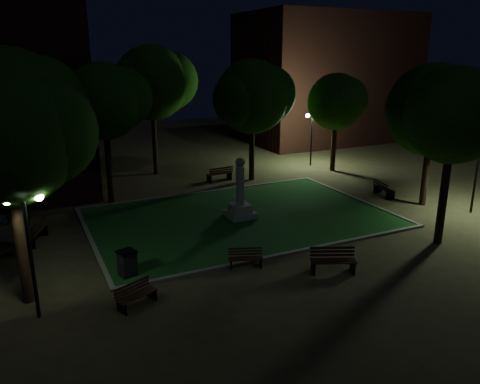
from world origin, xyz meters
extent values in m
plane|color=#4C4028|center=(0.00, 0.00, 0.00)|extent=(80.00, 80.00, 0.00)
cube|color=#1A4B1A|center=(0.00, 2.00, 0.04)|extent=(15.00, 10.00, 0.08)
cube|color=slate|center=(0.00, -3.10, 0.06)|extent=(15.40, 0.20, 0.12)
cube|color=slate|center=(0.00, 7.10, 0.06)|extent=(15.40, 0.20, 0.12)
cube|color=slate|center=(-7.60, 2.00, 0.06)|extent=(0.20, 10.00, 0.12)
cube|color=slate|center=(7.60, 2.00, 0.06)|extent=(0.20, 10.00, 0.12)
cube|color=gray|center=(0.00, 2.00, 0.23)|extent=(1.40, 1.40, 0.30)
cube|color=gray|center=(0.00, 2.00, 0.58)|extent=(1.00, 1.00, 0.40)
cylinder|color=gray|center=(0.00, 2.00, 1.78)|extent=(0.44, 0.44, 2.00)
sphere|color=gray|center=(0.00, 2.00, 3.03)|extent=(0.50, 0.50, 0.50)
cube|color=#4C1F18|center=(18.00, 20.00, 6.00)|extent=(16.00, 10.00, 12.00)
cylinder|color=black|center=(-10.41, -2.57, 2.21)|extent=(0.36, 0.36, 4.43)
sphere|color=#225610|center=(-10.41, -2.57, 5.77)|extent=(4.48, 4.48, 4.48)
sphere|color=#225610|center=(-9.29, -2.37, 5.87)|extent=(3.58, 3.58, 3.58)
cylinder|color=black|center=(-5.57, 7.71, 2.28)|extent=(0.36, 0.36, 4.56)
sphere|color=#225610|center=(-5.57, 7.71, 5.83)|extent=(4.24, 4.24, 4.24)
sphere|color=#225610|center=(-4.51, 7.91, 5.93)|extent=(3.40, 3.40, 3.40)
sphere|color=#225610|center=(-6.42, 7.41, 5.73)|extent=(3.18, 3.18, 3.18)
cylinder|color=black|center=(4.11, 8.76, 2.09)|extent=(0.36, 0.36, 4.17)
sphere|color=#225610|center=(4.11, 8.76, 5.63)|extent=(4.87, 4.87, 4.87)
sphere|color=#225610|center=(5.33, 8.96, 5.73)|extent=(3.90, 3.90, 3.90)
sphere|color=#225610|center=(3.14, 8.46, 5.53)|extent=(3.65, 3.65, 3.65)
cylinder|color=black|center=(10.73, 8.53, 1.92)|extent=(0.36, 0.36, 3.83)
sphere|color=#225610|center=(10.73, 8.53, 5.04)|extent=(4.04, 4.04, 4.04)
sphere|color=#225610|center=(11.74, 8.73, 5.14)|extent=(3.23, 3.23, 3.23)
sphere|color=#225610|center=(9.93, 8.23, 4.94)|extent=(3.03, 3.03, 3.03)
cylinder|color=black|center=(10.45, -0.43, 1.95)|extent=(0.36, 0.36, 3.90)
sphere|color=#225610|center=(10.45, -0.43, 5.41)|extent=(5.05, 5.05, 5.05)
sphere|color=#225610|center=(11.71, -0.23, 5.51)|extent=(4.04, 4.04, 4.04)
sphere|color=#225610|center=(9.44, -0.73, 5.31)|extent=(3.78, 3.78, 3.78)
cylinder|color=black|center=(6.72, -4.93, 2.29)|extent=(0.36, 0.36, 4.58)
sphere|color=#225610|center=(6.72, -4.93, 5.83)|extent=(4.16, 4.16, 4.16)
sphere|color=#225610|center=(7.76, -4.73, 5.93)|extent=(3.33, 3.33, 3.33)
sphere|color=#225610|center=(5.89, -5.23, 5.73)|extent=(3.12, 3.12, 3.12)
cylinder|color=black|center=(-10.14, 6.86, 2.19)|extent=(0.36, 0.36, 4.39)
sphere|color=#225610|center=(-10.14, 6.86, 6.02)|extent=(5.45, 5.45, 5.45)
sphere|color=#225610|center=(-8.77, 7.06, 6.12)|extent=(4.36, 4.36, 4.36)
cylinder|color=black|center=(-1.35, 13.16, 2.44)|extent=(0.36, 0.36, 4.88)
sphere|color=#225610|center=(-1.35, 13.16, 6.41)|extent=(5.11, 5.11, 5.11)
sphere|color=#225610|center=(-0.07, 13.36, 6.51)|extent=(4.09, 4.09, 4.09)
sphere|color=#225610|center=(-2.37, 12.86, 6.31)|extent=(3.83, 3.83, 3.83)
cylinder|color=black|center=(-10.14, -3.82, 2.05)|extent=(0.12, 0.12, 4.09)
cylinder|color=black|center=(-10.14, -3.82, 4.09)|extent=(0.90, 0.08, 0.08)
sphere|color=#D8FFD8|center=(-10.59, -3.82, 4.09)|extent=(0.28, 0.28, 0.28)
sphere|color=#D8FFD8|center=(-9.69, -3.82, 4.09)|extent=(0.28, 0.28, 0.28)
cylinder|color=black|center=(11.80, -2.59, 2.20)|extent=(0.12, 0.12, 4.39)
sphere|color=#D8FFD8|center=(11.35, -2.59, 4.39)|extent=(0.28, 0.28, 0.28)
cylinder|color=black|center=(-10.67, 9.15, 2.06)|extent=(0.12, 0.12, 4.11)
cylinder|color=black|center=(-10.67, 9.15, 4.11)|extent=(0.90, 0.08, 0.08)
sphere|color=#D8FFD8|center=(-10.22, 9.15, 4.11)|extent=(0.28, 0.28, 0.28)
cylinder|color=black|center=(10.20, 10.61, 1.93)|extent=(0.12, 0.12, 3.86)
cylinder|color=black|center=(10.20, 10.61, 3.86)|extent=(0.90, 0.08, 0.08)
sphere|color=#D8FFD8|center=(9.75, 10.61, 3.86)|extent=(0.28, 0.28, 0.28)
sphere|color=#D8FFD8|center=(10.65, 10.61, 3.86)|extent=(0.28, 0.28, 0.28)
cube|color=black|center=(-2.90, -3.17, 0.19)|extent=(0.22, 0.46, 0.38)
cube|color=black|center=(-1.76, -3.61, 0.19)|extent=(0.22, 0.46, 0.38)
cube|color=#341B12|center=(-2.40, -3.57, 0.39)|extent=(1.32, 0.58, 0.03)
cube|color=#341B12|center=(-2.36, -3.46, 0.39)|extent=(1.32, 0.58, 0.03)
cube|color=#341B12|center=(-2.31, -3.34, 0.39)|extent=(1.32, 0.58, 0.03)
cube|color=#341B12|center=(-2.27, -3.23, 0.39)|extent=(1.32, 0.58, 0.03)
cube|color=#341B12|center=(-2.25, -3.18, 0.48)|extent=(1.31, 0.55, 0.08)
cube|color=#341B12|center=(-2.25, -3.18, 0.60)|extent=(1.31, 0.55, 0.08)
cube|color=#341B12|center=(-2.25, -3.18, 0.72)|extent=(1.31, 0.55, 0.08)
cube|color=black|center=(-0.15, -4.99, 0.25)|extent=(0.31, 0.59, 0.49)
cube|color=black|center=(1.28, -5.63, 0.25)|extent=(0.31, 0.59, 0.49)
cube|color=#341B12|center=(0.47, -5.54, 0.50)|extent=(1.68, 0.82, 0.04)
cube|color=#341B12|center=(0.53, -5.39, 0.50)|extent=(1.68, 0.82, 0.04)
cube|color=#341B12|center=(0.60, -5.25, 0.50)|extent=(1.68, 0.82, 0.04)
cube|color=#341B12|center=(0.66, -5.11, 0.50)|extent=(1.68, 0.82, 0.04)
cube|color=#341B12|center=(0.69, -5.05, 0.62)|extent=(1.66, 0.79, 0.11)
cube|color=#341B12|center=(0.69, -5.05, 0.77)|extent=(1.66, 0.79, 0.11)
cube|color=#341B12|center=(0.69, -5.05, 0.93)|extent=(1.66, 0.79, 0.11)
cube|color=black|center=(-7.63, -4.77, 0.20)|extent=(0.26, 0.48, 0.40)
cube|color=black|center=(-6.46, -4.24, 0.20)|extent=(0.26, 0.48, 0.40)
cube|color=#341B12|center=(-6.96, -4.68, 0.41)|extent=(1.37, 0.68, 0.04)
cube|color=#341B12|center=(-7.01, -4.57, 0.41)|extent=(1.37, 0.68, 0.04)
cube|color=#341B12|center=(-7.07, -4.45, 0.41)|extent=(1.37, 0.68, 0.04)
cube|color=#341B12|center=(-7.12, -4.33, 0.41)|extent=(1.37, 0.68, 0.04)
cube|color=#341B12|center=(-7.14, -4.28, 0.50)|extent=(1.36, 0.65, 0.09)
cube|color=#341B12|center=(-7.14, -4.28, 0.63)|extent=(1.36, 0.65, 0.09)
cube|color=#341B12|center=(-7.14, -4.28, 0.76)|extent=(1.36, 0.65, 0.09)
cube|color=black|center=(-9.61, 3.91, 0.25)|extent=(0.60, 0.31, 0.50)
cube|color=black|center=(-10.23, 2.44, 0.25)|extent=(0.60, 0.31, 0.50)
cube|color=#341B12|center=(-10.15, 3.27, 0.51)|extent=(0.80, 1.72, 0.05)
cube|color=#341B12|center=(-10.01, 3.21, 0.51)|extent=(0.80, 1.72, 0.05)
cube|color=#341B12|center=(-9.86, 3.15, 0.51)|extent=(0.80, 1.72, 0.05)
cube|color=#341B12|center=(-9.71, 3.08, 0.51)|extent=(0.80, 1.72, 0.05)
cube|color=#341B12|center=(-9.65, 3.06, 0.63)|extent=(0.77, 1.71, 0.11)
cube|color=#341B12|center=(-9.65, 3.06, 0.79)|extent=(0.77, 1.71, 0.11)
cube|color=#341B12|center=(-9.65, 3.06, 0.95)|extent=(0.77, 1.71, 0.11)
cube|color=black|center=(9.52, 1.16, 0.23)|extent=(0.56, 0.17, 0.45)
cube|color=black|center=(9.80, 2.57, 0.23)|extent=(0.56, 0.17, 0.45)
cube|color=#341B12|center=(9.88, 1.82, 0.46)|extent=(0.42, 1.63, 0.04)
cube|color=#341B12|center=(9.74, 1.85, 0.46)|extent=(0.42, 1.63, 0.04)
cube|color=#341B12|center=(9.60, 1.88, 0.46)|extent=(0.42, 1.63, 0.04)
cube|color=#341B12|center=(9.46, 1.90, 0.46)|extent=(0.42, 1.63, 0.04)
cube|color=#341B12|center=(9.40, 1.92, 0.56)|extent=(0.39, 1.62, 0.10)
cube|color=#341B12|center=(9.40, 1.92, 0.71)|extent=(0.39, 1.62, 0.10)
cube|color=#341B12|center=(9.40, 1.92, 0.85)|extent=(0.39, 1.62, 0.10)
cube|color=black|center=(2.80, 9.57, 0.25)|extent=(0.12, 0.62, 0.49)
cube|color=black|center=(1.24, 9.42, 0.25)|extent=(0.12, 0.62, 0.49)
cube|color=#341B12|center=(2.00, 9.74, 0.50)|extent=(1.79, 0.26, 0.04)
cube|color=#341B12|center=(2.01, 9.58, 0.50)|extent=(1.79, 0.26, 0.04)
cube|color=#341B12|center=(2.03, 9.43, 0.50)|extent=(1.79, 0.26, 0.04)
cube|color=#341B12|center=(2.04, 9.27, 0.50)|extent=(1.79, 0.26, 0.04)
cube|color=#341B12|center=(2.05, 9.20, 0.62)|extent=(1.79, 0.23, 0.11)
cube|color=#341B12|center=(2.05, 9.20, 0.77)|extent=(1.79, 0.23, 0.11)
cube|color=#341B12|center=(2.05, 9.20, 0.93)|extent=(1.79, 0.23, 0.11)
cube|color=black|center=(-6.85, -2.22, 0.52)|extent=(0.71, 0.71, 1.03)
cube|color=black|center=(-6.85, -2.22, 1.07)|extent=(0.80, 0.80, 0.07)
imported|color=black|center=(-10.72, 5.85, 0.50)|extent=(1.84, 1.81, 1.01)
camera|label=1|loc=(-10.05, -18.95, 8.34)|focal=35.00mm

